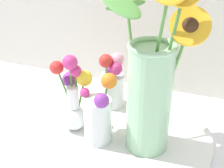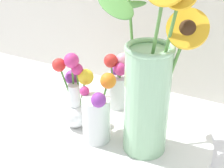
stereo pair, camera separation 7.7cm
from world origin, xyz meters
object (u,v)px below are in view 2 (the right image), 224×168
Objects in this scene: serving_tray at (112,133)px; vase_small_back at (117,83)px; mason_jar_sunflowers at (148,86)px; vase_small_center at (97,114)px; vase_bulb_right at (75,95)px.

serving_tray is 3.08× the size of vase_small_back.
mason_jar_sunflowers is 2.47× the size of vase_small_center.
vase_small_back is at bearing 68.73° from vase_bulb_right.
vase_bulb_right reaches higher than vase_small_back.
vase_small_center is at bearing -168.30° from mason_jar_sunflowers.
mason_jar_sunflowers reaches higher than vase_bulb_right.
vase_bulb_right is at bearing 178.96° from mason_jar_sunflowers.
mason_jar_sunflowers is 0.23m from vase_small_back.
serving_tray is at bearing 168.30° from mason_jar_sunflowers.
serving_tray is 0.10m from vase_small_center.
mason_jar_sunflowers is at bearing 11.70° from vase_small_center.
mason_jar_sunflowers is at bearing -44.80° from vase_small_back.
vase_bulb_right reaches higher than serving_tray.
vase_small_center reaches higher than serving_tray.
mason_jar_sunflowers is 2.07× the size of vase_bulb_right.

